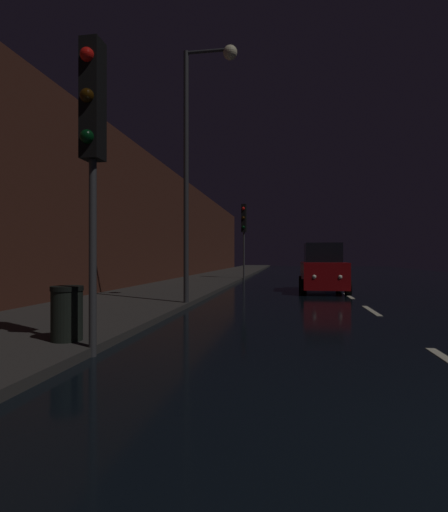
{
  "coord_description": "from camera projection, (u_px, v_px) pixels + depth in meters",
  "views": [
    {
      "loc": [
        -2.42,
        -3.24,
        1.58
      ],
      "look_at": [
        -5.48,
        15.82,
        1.62
      ],
      "focal_mm": 28.01,
      "sensor_mm": 36.0,
      "label": 1
    }
  ],
  "objects": [
    {
      "name": "ground",
      "position": [
        324.0,
        280.0,
        27.0
      ],
      "size": [
        27.75,
        84.0,
        0.02
      ],
      "primitive_type": "cube",
      "color": "black"
    },
    {
      "name": "sidewalk_left",
      "position": [
        213.0,
        278.0,
        28.21
      ],
      "size": [
        4.4,
        84.0,
        0.15
      ],
      "primitive_type": "cube",
      "color": "#33302D",
      "rests_on": "ground"
    },
    {
      "name": "building_facade_left",
      "position": [
        162.0,
        225.0,
        25.18
      ],
      "size": [
        0.8,
        63.0,
        7.24
      ],
      "primitive_type": "cube",
      "color": "#472319",
      "rests_on": "ground"
    },
    {
      "name": "lane_centerline",
      "position": [
        375.0,
        313.0,
        11.17
      ],
      "size": [
        0.16,
        12.6,
        0.01
      ],
      "color": "beige",
      "rests_on": "ground"
    },
    {
      "name": "traffic_light_far_left",
      "position": [
        244.0,
        225.0,
        27.09
      ],
      "size": [
        0.34,
        0.47,
        5.17
      ],
      "rotation": [
        0.0,
        0.0,
        -1.68
      ],
      "color": "#38383A",
      "rests_on": "ground"
    },
    {
      "name": "traffic_light_near_left",
      "position": [
        92.0,
        126.0,
        6.3
      ],
      "size": [
        0.31,
        0.46,
        5.02
      ],
      "rotation": [
        0.0,
        0.0,
        -1.58
      ],
      "color": "#38383A",
      "rests_on": "ground"
    },
    {
      "name": "streetlamp_overhead",
      "position": [
        199.0,
        138.0,
        12.45
      ],
      "size": [
        1.7,
        0.44,
        8.11
      ],
      "color": "#2D2D30",
      "rests_on": "ground"
    },
    {
      "name": "trash_bin_curbside",
      "position": [
        67.0,
        313.0,
        6.81
      ],
      "size": [
        0.55,
        0.55,
        0.93
      ],
      "color": "black",
      "rests_on": "sidewalk_left"
    },
    {
      "name": "car_approaching_headlights",
      "position": [
        323.0,
        270.0,
        17.98
      ],
      "size": [
        2.01,
        4.36,
        2.2
      ],
      "rotation": [
        0.0,
        0.0,
        -1.57
      ],
      "color": "maroon",
      "rests_on": "ground"
    },
    {
      "name": "car_distant_taillights",
      "position": [
        333.0,
        264.0,
        39.2
      ],
      "size": [
        1.77,
        3.83,
        1.93
      ],
      "rotation": [
        0.0,
        0.0,
        1.57
      ],
      "color": "#141E51",
      "rests_on": "ground"
    }
  ]
}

